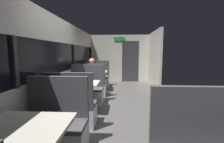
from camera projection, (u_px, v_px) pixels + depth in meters
ground_plane at (117, 115)px, 3.67m from camera, size 3.30×9.20×0.02m
carriage_window_panel_left at (55, 68)px, 3.61m from camera, size 0.09×8.48×2.30m
carriage_end_bulkhead at (120, 59)px, 7.68m from camera, size 2.90×0.11×2.30m
carriage_aisle_panel_right at (154, 60)px, 6.41m from camera, size 0.08×2.40×2.30m
dining_table_near_window at (24, 134)px, 1.57m from camera, size 0.90×0.70×0.74m
bench_near_window_facing_entry at (55, 129)px, 2.30m from camera, size 0.95×0.50×1.10m
dining_table_mid_window at (80, 87)px, 3.72m from camera, size 0.90×0.70×0.74m
bench_mid_window_facing_end at (71, 110)px, 3.07m from camera, size 0.95×0.50×1.10m
bench_mid_window_facing_entry at (87, 92)px, 4.45m from camera, size 0.95×0.50×1.10m
dining_table_far_window at (95, 74)px, 5.88m from camera, size 0.90×0.70×0.74m
bench_far_window_facing_end at (92, 86)px, 5.22m from camera, size 0.95×0.50×1.10m
bench_far_window_facing_entry at (98, 79)px, 6.61m from camera, size 0.95×0.50×1.10m
seated_passenger at (92, 79)px, 5.27m from camera, size 0.47×0.55×1.26m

